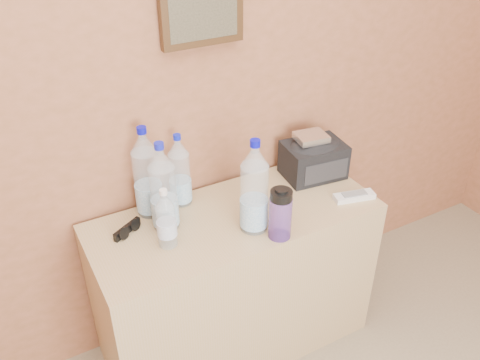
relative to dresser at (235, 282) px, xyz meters
name	(u,v)px	position (x,y,z in m)	size (l,w,h in m)	color
picture_frame	(202,8)	(0.00, 0.22, 1.06)	(0.30, 0.03, 0.25)	#382311
dresser	(235,282)	(0.00, 0.00, 0.00)	(1.10, 0.46, 0.69)	#A77246
pet_large_a	(163,191)	(-0.25, 0.06, 0.50)	(0.09, 0.09, 0.34)	white
pet_large_b	(147,176)	(-0.27, 0.17, 0.50)	(0.10, 0.10, 0.36)	white
pet_large_c	(180,173)	(-0.14, 0.18, 0.47)	(0.08, 0.08, 0.30)	silver
pet_large_d	(254,191)	(0.02, -0.10, 0.50)	(0.10, 0.10, 0.36)	white
pet_small	(166,221)	(-0.28, -0.04, 0.44)	(0.07, 0.07, 0.23)	silver
nalgene_bottle	(280,213)	(0.08, -0.18, 0.44)	(0.08, 0.08, 0.20)	#5F399F
sunglasses	(127,229)	(-0.39, 0.09, 0.36)	(0.13, 0.05, 0.03)	black
ac_remote	(354,196)	(0.46, -0.13, 0.36)	(0.16, 0.05, 0.02)	silver
toiletry_bag	(314,158)	(0.42, 0.09, 0.43)	(0.24, 0.18, 0.17)	black
foil_packet	(311,137)	(0.41, 0.10, 0.52)	(0.12, 0.10, 0.03)	silver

